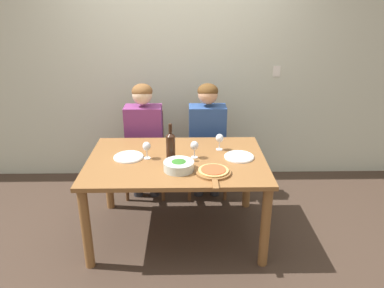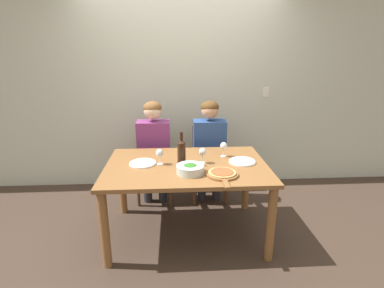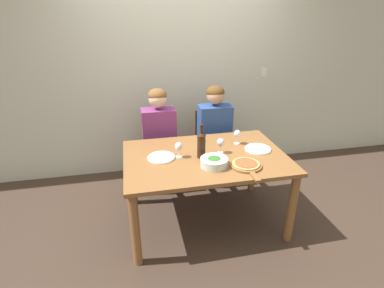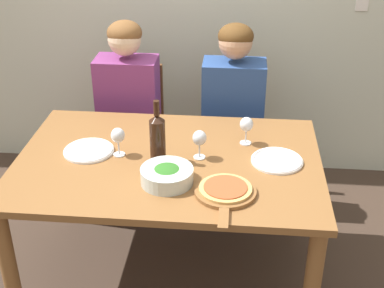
{
  "view_description": "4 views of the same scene",
  "coord_description": "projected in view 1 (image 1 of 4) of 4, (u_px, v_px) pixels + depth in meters",
  "views": [
    {
      "loc": [
        0.08,
        -2.92,
        2.05
      ],
      "look_at": [
        0.14,
        0.15,
        0.82
      ],
      "focal_mm": 35.0,
      "sensor_mm": 36.0,
      "label": 1
    },
    {
      "loc": [
        -0.11,
        -2.64,
        1.77
      ],
      "look_at": [
        0.06,
        0.09,
        0.91
      ],
      "focal_mm": 28.0,
      "sensor_mm": 36.0,
      "label": 2
    },
    {
      "loc": [
        -0.65,
        -2.45,
        1.99
      ],
      "look_at": [
        -0.11,
        0.11,
        0.83
      ],
      "focal_mm": 28.0,
      "sensor_mm": 36.0,
      "label": 3
    },
    {
      "loc": [
        0.33,
        -2.28,
        2.08
      ],
      "look_at": [
        0.12,
        0.03,
        0.82
      ],
      "focal_mm": 50.0,
      "sensor_mm": 36.0,
      "label": 4
    }
  ],
  "objects": [
    {
      "name": "wine_glass_right",
      "position": [
        220.0,
        139.0,
        3.35
      ],
      "size": [
        0.07,
        0.07,
        0.15
      ],
      "color": "silver",
      "rests_on": "dining_table"
    },
    {
      "name": "pizza_on_board",
      "position": [
        213.0,
        172.0,
        2.93
      ],
      "size": [
        0.28,
        0.42,
        0.04
      ],
      "color": "brown",
      "rests_on": "dining_table"
    },
    {
      "name": "dinner_plate_left",
      "position": [
        129.0,
        157.0,
        3.21
      ],
      "size": [
        0.26,
        0.26,
        0.02
      ],
      "color": "white",
      "rests_on": "dining_table"
    },
    {
      "name": "broccoli_bowl",
      "position": [
        179.0,
        166.0,
        2.98
      ],
      "size": [
        0.25,
        0.25,
        0.08
      ],
      "color": "silver",
      "rests_on": "dining_table"
    },
    {
      "name": "chair_left",
      "position": [
        146.0,
        149.0,
        4.07
      ],
      "size": [
        0.42,
        0.42,
        0.88
      ],
      "color": "brown",
      "rests_on": "ground"
    },
    {
      "name": "person_woman",
      "position": [
        144.0,
        131.0,
        3.87
      ],
      "size": [
        0.47,
        0.51,
        1.22
      ],
      "color": "#28282D",
      "rests_on": "ground"
    },
    {
      "name": "person_man",
      "position": [
        207.0,
        130.0,
        3.88
      ],
      "size": [
        0.47,
        0.51,
        1.22
      ],
      "color": "#28282D",
      "rests_on": "ground"
    },
    {
      "name": "dining_table",
      "position": [
        177.0,
        170.0,
        3.23
      ],
      "size": [
        1.52,
        1.02,
        0.74
      ],
      "color": "brown",
      "rests_on": "ground"
    },
    {
      "name": "chair_right",
      "position": [
        206.0,
        149.0,
        4.08
      ],
      "size": [
        0.42,
        0.42,
        0.88
      ],
      "color": "brown",
      "rests_on": "ground"
    },
    {
      "name": "wine_glass_centre",
      "position": [
        194.0,
        146.0,
        3.18
      ],
      "size": [
        0.07,
        0.07,
        0.15
      ],
      "color": "silver",
      "rests_on": "dining_table"
    },
    {
      "name": "dinner_plate_right",
      "position": [
        239.0,
        157.0,
        3.22
      ],
      "size": [
        0.26,
        0.26,
        0.02
      ],
      "color": "white",
      "rests_on": "dining_table"
    },
    {
      "name": "back_wall",
      "position": [
        178.0,
        62.0,
        4.14
      ],
      "size": [
        10.0,
        0.06,
        2.7
      ],
      "color": "beige",
      "rests_on": "ground"
    },
    {
      "name": "ground_plane",
      "position": [
        178.0,
        232.0,
        3.47
      ],
      "size": [
        40.0,
        40.0,
        0.0
      ],
      "primitive_type": "plane",
      "color": "#3D2D23"
    },
    {
      "name": "wine_bottle",
      "position": [
        171.0,
        146.0,
        3.12
      ],
      "size": [
        0.08,
        0.08,
        0.32
      ],
      "color": "black",
      "rests_on": "dining_table"
    },
    {
      "name": "wine_glass_left",
      "position": [
        147.0,
        147.0,
        3.17
      ],
      "size": [
        0.07,
        0.07,
        0.15
      ],
      "color": "silver",
      "rests_on": "dining_table"
    }
  ]
}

